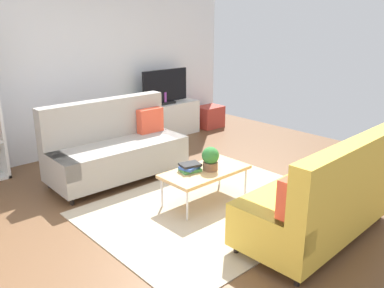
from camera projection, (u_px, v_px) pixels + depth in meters
The scene contains 18 objects.
ground_plane at pixel (187, 203), 4.98m from camera, with size 7.68×7.68×0.00m, color brown.
wall_far at pixel (73, 65), 6.51m from camera, with size 6.40×0.12×2.90m, color silver.
area_rug at pixel (213, 207), 4.86m from camera, with size 2.90×2.20×0.01m, color tan.
couch_beige at pixel (116, 148), 5.65m from camera, with size 1.92×0.88×1.10m.
couch_green at pixel (323, 199), 4.08m from camera, with size 1.92×0.90×1.10m.
coffee_table at pixel (205, 172), 4.91m from camera, with size 1.10×0.56×0.42m.
tv_console at pixel (165, 120), 7.65m from camera, with size 1.40×0.44×0.64m, color silver.
tv at pixel (165, 87), 7.45m from camera, with size 1.00×0.20×0.64m.
storage_trunk at pixel (210, 117), 8.32m from camera, with size 0.52×0.40×0.44m, color #B2382D.
potted_plant at pixel (210, 158), 4.86m from camera, with size 0.21×0.21×0.29m.
table_book_0 at pixel (190, 170), 4.86m from camera, with size 0.24×0.18×0.04m, color #3F8C4C.
table_book_1 at pixel (190, 167), 4.85m from camera, with size 0.24×0.18×0.03m, color #3359B2.
table_book_2 at pixel (190, 164), 4.84m from camera, with size 0.24×0.18×0.03m, color #262626.
vase_0 at pixel (138, 103), 7.19m from camera, with size 0.14×0.14×0.16m, color #33B29E.
vase_1 at pixel (147, 103), 7.32m from camera, with size 0.10×0.10×0.13m, color silver.
bottle_0 at pixel (157, 100), 7.35m from camera, with size 0.05×0.05×0.21m, color #262626.
bottle_1 at pixel (161, 99), 7.42m from camera, with size 0.05×0.05×0.21m, color #262626.
bottle_2 at pixel (165, 98), 7.48m from camera, with size 0.06×0.06×0.22m, color purple.
Camera 1 is at (-3.00, -3.38, 2.22)m, focal length 37.52 mm.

